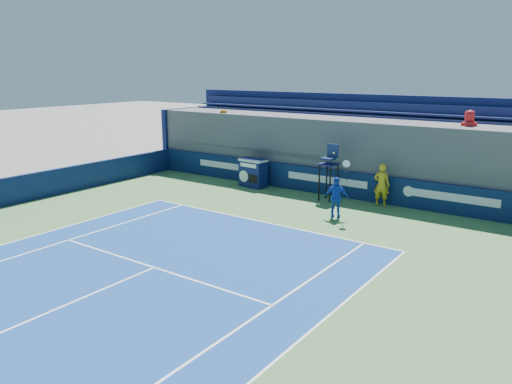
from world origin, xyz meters
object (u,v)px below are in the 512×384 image
Objects in this scene: ball_person at (382,185)px; match_clock at (253,172)px; umpire_chair at (329,166)px; tennis_player at (336,197)px.

ball_person is 6.45m from match_clock.
match_clock is 4.29m from umpire_chair.
ball_person is 1.30× the size of match_clock.
ball_person reaches higher than match_clock.
ball_person is 2.74m from tennis_player.
umpire_chair is (4.21, -0.22, 0.79)m from match_clock.
match_clock is 0.54× the size of tennis_player.
umpire_chair is at bearing -2.97° from match_clock.
umpire_chair reaches higher than ball_person.
umpire_chair is at bearing 123.88° from tennis_player.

